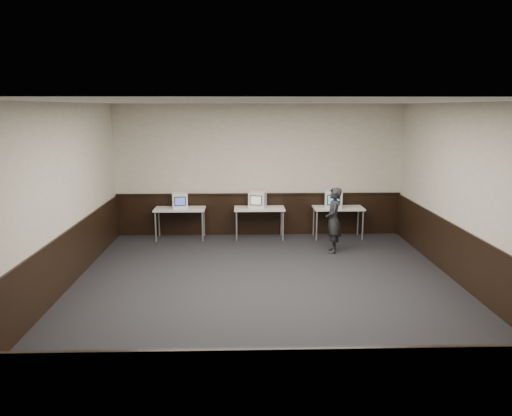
{
  "coord_description": "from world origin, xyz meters",
  "views": [
    {
      "loc": [
        -0.42,
        -8.09,
        3.12
      ],
      "look_at": [
        -0.14,
        1.6,
        1.15
      ],
      "focal_mm": 35.0,
      "sensor_mm": 36.0,
      "label": 1
    }
  ],
  "objects": [
    {
      "name": "wainscot_rail",
      "position": [
        0.0,
        3.96,
        1.02
      ],
      "size": [
        6.98,
        0.06,
        0.04
      ],
      "primitive_type": "cube",
      "color": "black",
      "rests_on": "wainscot_back"
    },
    {
      "name": "person",
      "position": [
        1.56,
        2.36,
        0.71
      ],
      "size": [
        0.41,
        0.56,
        1.43
      ],
      "primitive_type": "imported",
      "rotation": [
        0.0,
        0.0,
        -1.72
      ],
      "color": "black",
      "rests_on": "ground"
    },
    {
      "name": "desk_left",
      "position": [
        -1.9,
        3.6,
        0.68
      ],
      "size": [
        1.2,
        0.6,
        0.75
      ],
      "color": "silver",
      "rests_on": "ground"
    },
    {
      "name": "back_wall",
      "position": [
        0.0,
        4.0,
        1.6
      ],
      "size": [
        7.0,
        0.0,
        7.0
      ],
      "primitive_type": "plane",
      "rotation": [
        1.57,
        0.0,
        0.0
      ],
      "color": "#BDB6A6",
      "rests_on": "ground"
    },
    {
      "name": "desk_right",
      "position": [
        1.9,
        3.6,
        0.68
      ],
      "size": [
        1.2,
        0.6,
        0.75
      ],
      "color": "silver",
      "rests_on": "ground"
    },
    {
      "name": "emac_right",
      "position": [
        1.77,
        3.55,
        0.96
      ],
      "size": [
        0.47,
        0.49,
        0.41
      ],
      "rotation": [
        0.0,
        0.0,
        -0.15
      ],
      "color": "white",
      "rests_on": "desk_right"
    },
    {
      "name": "floor",
      "position": [
        0.0,
        0.0,
        0.0
      ],
      "size": [
        8.0,
        8.0,
        0.0
      ],
      "primitive_type": "plane",
      "color": "black",
      "rests_on": "ground"
    },
    {
      "name": "left_wall",
      "position": [
        -3.5,
        0.0,
        1.6
      ],
      "size": [
        0.0,
        8.0,
        8.0
      ],
      "primitive_type": "plane",
      "rotation": [
        1.57,
        0.0,
        1.57
      ],
      "color": "#BDB6A6",
      "rests_on": "ground"
    },
    {
      "name": "desk_center",
      "position": [
        0.0,
        3.6,
        0.68
      ],
      "size": [
        1.2,
        0.6,
        0.75
      ],
      "color": "silver",
      "rests_on": "ground"
    },
    {
      "name": "right_wall",
      "position": [
        3.5,
        0.0,
        1.6
      ],
      "size": [
        0.0,
        8.0,
        8.0
      ],
      "primitive_type": "plane",
      "rotation": [
        1.57,
        0.0,
        -1.57
      ],
      "color": "#BDB6A6",
      "rests_on": "ground"
    },
    {
      "name": "front_wall",
      "position": [
        0.0,
        -4.0,
        1.6
      ],
      "size": [
        7.0,
        0.0,
        7.0
      ],
      "primitive_type": "plane",
      "rotation": [
        -1.57,
        0.0,
        0.0
      ],
      "color": "#BDB6A6",
      "rests_on": "ground"
    },
    {
      "name": "wainscot_left",
      "position": [
        -3.48,
        0.0,
        0.5
      ],
      "size": [
        0.04,
        7.98,
        1.0
      ],
      "primitive_type": "cube",
      "color": "black",
      "rests_on": "left_wall"
    },
    {
      "name": "emac_left",
      "position": [
        -1.9,
        3.63,
        0.93
      ],
      "size": [
        0.42,
        0.43,
        0.36
      ],
      "rotation": [
        0.0,
        0.0,
        0.17
      ],
      "color": "white",
      "rests_on": "desk_left"
    },
    {
      "name": "emac_center",
      "position": [
        -0.04,
        3.62,
        0.94
      ],
      "size": [
        0.46,
        0.48,
        0.38
      ],
      "rotation": [
        0.0,
        0.0,
        -0.23
      ],
      "color": "white",
      "rests_on": "desk_center"
    },
    {
      "name": "wainscot_front",
      "position": [
        0.0,
        -3.98,
        0.5
      ],
      "size": [
        6.98,
        0.04,
        1.0
      ],
      "primitive_type": "cube",
      "color": "black",
      "rests_on": "front_wall"
    },
    {
      "name": "ceiling",
      "position": [
        0.0,
        0.0,
        3.2
      ],
      "size": [
        8.0,
        8.0,
        0.0
      ],
      "primitive_type": "plane",
      "rotation": [
        3.14,
        0.0,
        0.0
      ],
      "color": "white",
      "rests_on": "back_wall"
    },
    {
      "name": "wainscot_right",
      "position": [
        3.48,
        0.0,
        0.5
      ],
      "size": [
        0.04,
        7.98,
        1.0
      ],
      "primitive_type": "cube",
      "color": "black",
      "rests_on": "right_wall"
    },
    {
      "name": "wainscot_back",
      "position": [
        0.0,
        3.98,
        0.5
      ],
      "size": [
        6.98,
        0.04,
        1.0
      ],
      "primitive_type": "cube",
      "color": "black",
      "rests_on": "back_wall"
    }
  ]
}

